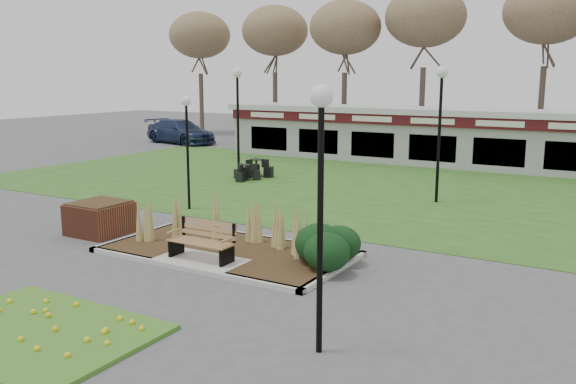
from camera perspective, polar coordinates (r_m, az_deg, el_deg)
The scene contains 17 objects.
ground at distance 15.04m, azimuth -8.47°, elevation -6.86°, with size 100.00×100.00×0.00m, color #515154.
lawn at distance 25.23m, azimuth 8.84°, elevation 0.35°, with size 34.00×16.00×0.02m, color #30591C.
flower_bed at distance 12.02m, azimuth -22.63°, elevation -11.87°, with size 4.20×3.00×0.16m.
planting_bed at distance 15.28m, azimuth -1.57°, elevation -5.03°, with size 6.75×3.40×1.27m.
park_bench at distance 15.06m, azimuth -7.94°, elevation -4.49°, with size 1.70×0.66×0.93m.
brick_planter at distance 18.56m, azimuth -17.21°, elevation -2.32°, with size 1.50×1.50×0.95m.
food_pavilion at distance 32.51m, azimuth 14.13°, elevation 5.08°, with size 24.60×3.40×2.90m.
tree_backdrop at distance 40.33m, azimuth 17.97°, elevation 15.74°, with size 47.24×5.24×10.36m.
lamp_post_near_left at distance 20.90m, azimuth -9.44°, elevation 5.95°, with size 0.32×0.32×3.87m.
lamp_post_near_right at distance 9.60m, azimuth 3.09°, elevation 2.91°, with size 0.37×0.37×4.42m.
lamp_post_mid_right at distance 22.39m, azimuth 14.09°, elevation 7.95°, with size 0.40×0.40×4.86m.
lamp_post_far_left at distance 27.02m, azimuth -4.74°, elevation 8.67°, with size 0.40×0.40×4.86m.
bistro_set_a at distance 27.79m, azimuth -2.93°, elevation 2.00°, with size 1.39×1.47×0.79m.
bistro_set_b at distance 26.88m, azimuth -4.03°, elevation 1.61°, with size 1.29×1.22×0.69m.
car_silver at distance 44.50m, azimuth -0.33°, elevation 5.97°, with size 1.84×4.57×1.56m, color #BCBCC1.
car_black at distance 38.60m, azimuth 4.03°, elevation 5.20°, with size 1.65×4.73×1.56m, color black.
car_blue at distance 42.34m, azimuth -10.02°, elevation 5.60°, with size 2.27×5.58×1.62m, color navy.
Camera 1 is at (9.07, -11.11, 4.54)m, focal length 38.00 mm.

